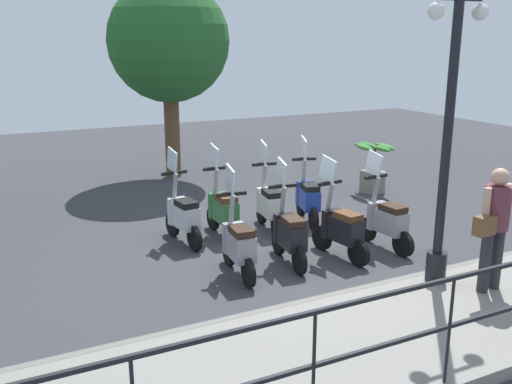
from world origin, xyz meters
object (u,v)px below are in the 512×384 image
(scooter_near_0, at_px, (386,220))
(potted_palm, at_px, (373,172))
(tree_distant, at_px, (169,42))
(lamp_post_near, at_px, (446,153))
(scooter_near_2, at_px, (289,233))
(scooter_near_3, at_px, (238,243))
(scooter_far_1, at_px, (269,204))
(scooter_far_0, at_px, (308,197))
(scooter_near_1, at_px, (341,228))
(scooter_far_2, at_px, (223,209))
(pedestrian_with_bag, at_px, (495,221))
(scooter_far_3, at_px, (183,215))

(scooter_near_0, bearing_deg, potted_palm, -38.95)
(tree_distant, bearing_deg, lamp_post_near, -172.69)
(scooter_near_2, relative_size, scooter_near_3, 1.00)
(scooter_near_0, bearing_deg, scooter_far_1, 32.87)
(lamp_post_near, xyz_separation_m, scooter_far_1, (3.17, 0.82, -1.39))
(tree_distant, distance_m, scooter_near_2, 6.69)
(scooter_near_3, bearing_deg, scooter_far_0, -47.36)
(scooter_near_3, bearing_deg, scooter_near_1, -87.45)
(potted_palm, bearing_deg, scooter_far_1, 111.84)
(scooter_near_0, relative_size, scooter_far_2, 1.00)
(pedestrian_with_bag, bearing_deg, tree_distant, 6.02)
(tree_distant, height_order, scooter_far_3, tree_distant)
(scooter_near_1, xyz_separation_m, scooter_far_3, (1.69, 1.92, 0.00))
(scooter_far_1, relative_size, scooter_far_2, 1.00)
(tree_distant, bearing_deg, pedestrian_with_bag, -170.59)
(tree_distant, distance_m, scooter_near_1, 6.84)
(scooter_far_0, bearing_deg, pedestrian_with_bag, -159.00)
(lamp_post_near, height_order, scooter_near_2, lamp_post_near)
(scooter_near_1, distance_m, scooter_far_1, 1.67)
(scooter_far_2, bearing_deg, scooter_far_3, 89.39)
(scooter_near_2, bearing_deg, pedestrian_with_bag, -135.75)
(pedestrian_with_bag, distance_m, scooter_far_3, 4.70)
(lamp_post_near, distance_m, scooter_near_3, 3.01)
(scooter_far_1, xyz_separation_m, scooter_far_3, (0.06, 1.55, 0.00))
(scooter_near_1, distance_m, scooter_near_3, 1.67)
(tree_distant, distance_m, scooter_far_1, 5.36)
(lamp_post_near, relative_size, scooter_near_3, 2.55)
(tree_distant, relative_size, potted_palm, 4.34)
(scooter_near_1, bearing_deg, scooter_far_1, 5.00)
(scooter_near_3, bearing_deg, pedestrian_with_bag, -125.30)
(scooter_far_3, bearing_deg, potted_palm, -81.62)
(scooter_near_1, bearing_deg, scooter_far_3, 40.97)
(pedestrian_with_bag, height_order, scooter_far_2, pedestrian_with_bag)
(scooter_near_0, height_order, scooter_far_3, same)
(scooter_far_0, bearing_deg, scooter_near_0, -151.11)
(scooter_near_3, height_order, scooter_far_2, same)
(tree_distant, distance_m, scooter_far_3, 5.48)
(scooter_near_3, height_order, scooter_far_0, same)
(tree_distant, height_order, scooter_far_0, tree_distant)
(scooter_near_0, bearing_deg, scooter_far_3, 54.52)
(lamp_post_near, height_order, scooter_far_3, lamp_post_near)
(potted_palm, relative_size, scooter_far_2, 0.69)
(scooter_far_0, bearing_deg, scooter_near_1, -179.71)
(lamp_post_near, relative_size, scooter_near_0, 2.55)
(scooter_near_2, distance_m, scooter_far_1, 1.55)
(potted_palm, bearing_deg, tree_distant, 45.81)
(pedestrian_with_bag, relative_size, scooter_near_2, 1.03)
(pedestrian_with_bag, relative_size, tree_distant, 0.35)
(scooter_near_2, relative_size, scooter_far_1, 1.00)
(scooter_far_2, height_order, scooter_far_3, same)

